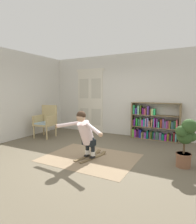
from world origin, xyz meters
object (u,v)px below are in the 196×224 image
Objects in this scene: wicker_chair at (46,120)px; bookshelf at (153,124)px; skis_pair at (91,156)px; person_skier at (85,132)px; potted_plant at (186,139)px.

bookshelf is at bearing 22.36° from wicker_chair.
wicker_chair is at bearing -157.64° from bookshelf.
wicker_chair is at bearing 156.19° from skis_pair.
bookshelf reaches higher than wicker_chair.
person_skier reaches higher than wicker_chair.
person_skier is (2.38, -1.26, 0.08)m from wicker_chair.
person_skier is at bearing -27.85° from wicker_chair.
bookshelf is at bearing 69.03° from skis_pair.
potted_plant is at bearing -8.32° from wicker_chair.
bookshelf is 1.07× the size of person_skier.
person_skier is (-0.04, -0.19, 0.64)m from skis_pair.
skis_pair is at bearing -23.81° from wicker_chair.
bookshelf is 2.82m from person_skier.
person_skier is (-2.06, -0.61, 0.06)m from potted_plant.
potted_plant is at bearing 11.77° from skis_pair.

